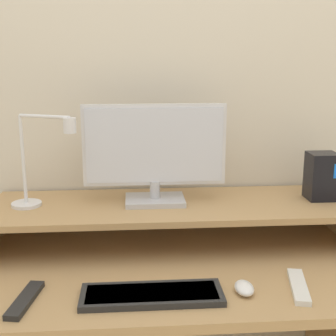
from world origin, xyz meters
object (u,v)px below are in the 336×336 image
desk_lamp (40,167)px  mouse (244,288)px  router_dock (322,176)px  keyboard (152,294)px  remote_secondary (299,286)px  remote_control (25,300)px  monitor (155,152)px

desk_lamp → mouse: (0.62, -0.38, -0.27)m
desk_lamp → router_dock: 1.00m
mouse → keyboard: bearing=-178.3°
remote_secondary → remote_control: bearing=-178.8°
desk_lamp → mouse: 0.78m
desk_lamp → keyboard: size_ratio=0.82×
monitor → remote_secondary: 0.64m
keyboard → remote_secondary: size_ratio=1.95×
router_dock → remote_control: router_dock is taller
remote_secondary → router_dock: bearing=61.9°
desk_lamp → remote_secondary: 0.91m
keyboard → remote_secondary: (0.42, 0.02, -0.00)m
router_dock → keyboard: size_ratio=0.43×
remote_secondary → mouse: bearing=-176.3°
monitor → desk_lamp: size_ratio=1.54×
monitor → remote_control: 0.64m
router_dock → desk_lamp: bearing=-178.5°
mouse → router_dock: bearing=47.5°
monitor → remote_secondary: size_ratio=2.45×
desk_lamp → router_dock: (1.00, 0.03, -0.06)m
keyboard → router_dock: bearing=33.2°
router_dock → keyboard: (-0.64, -0.42, -0.22)m
desk_lamp → keyboard: (0.36, -0.39, -0.28)m
desk_lamp → remote_control: (0.01, -0.39, -0.28)m
mouse → monitor: bearing=119.4°
remote_control → remote_secondary: 0.77m
desk_lamp → remote_secondary: desk_lamp is taller
desk_lamp → remote_control: size_ratio=1.65×
desk_lamp → remote_control: bearing=-87.9°
keyboard → desk_lamp: bearing=132.7°
desk_lamp → keyboard: desk_lamp is taller
remote_control → monitor: bearing=47.9°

